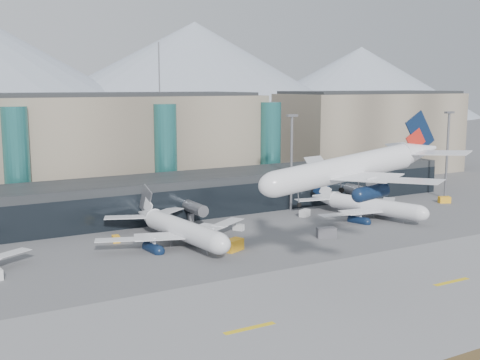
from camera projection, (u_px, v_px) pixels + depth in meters
name	position (u px, v px, depth m)	size (l,w,h in m)	color
ground	(304.00, 276.00, 105.53)	(900.00, 900.00, 0.00)	#515154
runway_strip	(361.00, 303.00, 92.65)	(400.00, 40.00, 0.04)	slate
runway_markings	(361.00, 302.00, 92.64)	(128.00, 1.00, 0.02)	gold
concourse	(173.00, 196.00, 154.30)	(170.00, 27.00, 10.00)	black
terminal_main	(44.00, 149.00, 168.17)	(130.00, 30.00, 31.00)	gray
terminal_east	(371.00, 133.00, 226.77)	(70.00, 30.00, 31.00)	gray
teal_towers	(96.00, 158.00, 159.56)	(116.40, 19.40, 46.00)	#256A68
mountain_ridge	(14.00, 67.00, 432.40)	(910.00, 400.00, 110.00)	gray
lightmast_mid	(291.00, 157.00, 159.13)	(3.00, 1.20, 25.60)	slate
lightmast_right	(447.00, 150.00, 176.68)	(3.00, 1.20, 25.60)	slate
hero_jet	(361.00, 159.00, 97.89)	(35.56, 36.23, 11.69)	silver
jet_parked_mid	(174.00, 221.00, 127.58)	(37.59, 37.31, 12.17)	silver
jet_parked_right	(362.00, 200.00, 152.65)	(33.47, 35.14, 11.28)	silver
veh_b	(116.00, 239.00, 128.33)	(2.41, 1.48, 1.39)	orange
veh_c	(326.00, 233.00, 131.96)	(4.13, 2.18, 2.30)	#4C4B50
veh_d	(305.00, 213.00, 153.37)	(3.09, 1.66, 1.77)	silver
veh_e	(444.00, 200.00, 170.99)	(3.23, 1.83, 1.83)	orange
veh_g	(239.00, 227.00, 138.78)	(2.43, 1.42, 1.42)	silver
veh_h	(233.00, 245.00, 121.54)	(4.31, 2.27, 2.38)	orange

